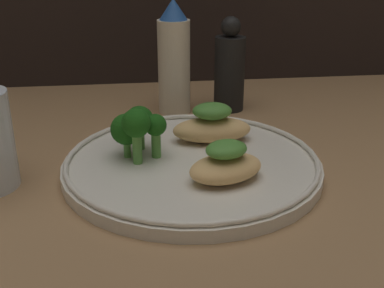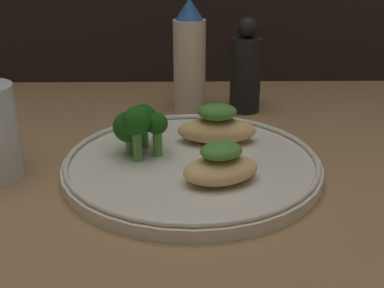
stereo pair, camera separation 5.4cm
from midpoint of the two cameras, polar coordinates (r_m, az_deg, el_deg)
ground_plane at (r=55.75cm, az=-2.78°, el=-3.75°), size 180.00×180.00×1.00cm
plate at (r=55.10cm, az=-2.81°, el=-2.37°), size 29.40×29.40×2.00cm
grilled_meat_front at (r=49.74cm, az=0.94°, el=-2.52°), size 9.43×7.77×4.32cm
grilled_meat_middle at (r=59.47cm, az=-0.23°, el=2.11°), size 9.78×5.00×4.92cm
broccoli_bunch at (r=55.29cm, az=-9.39°, el=2.05°), size 6.39×7.25×6.40cm
sauce_bottle at (r=73.18cm, az=-4.23°, el=9.93°), size 4.86×4.86×17.07cm
pepper_grinder at (r=74.49cm, az=2.39°, el=8.81°), size 4.66×4.66×14.37cm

